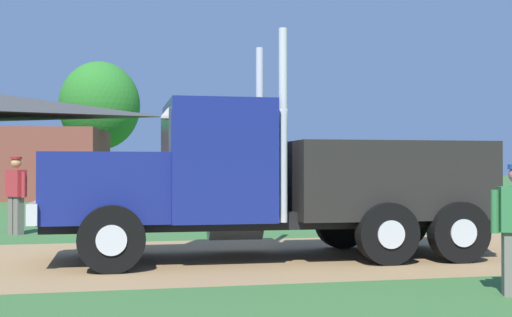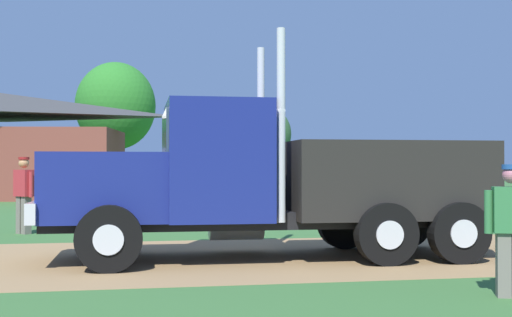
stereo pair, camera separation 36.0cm
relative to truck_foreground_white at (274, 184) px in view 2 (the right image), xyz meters
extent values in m
plane|color=#396A32|center=(-1.04, 0.25, -1.29)|extent=(200.00, 200.00, 0.00)
cube|color=#9F7B4F|center=(-1.04, 0.25, -1.28)|extent=(120.00, 5.68, 0.01)
cube|color=black|center=(0.00, -0.01, -0.59)|extent=(7.72, 1.68, 0.28)
cube|color=navy|center=(-2.85, 0.04, -0.03)|extent=(2.03, 2.07, 1.12)
cube|color=silver|center=(-3.90, 0.06, -0.41)|extent=(0.20, 2.23, 0.32)
cube|color=navy|center=(-1.02, 0.01, 0.39)|extent=(1.70, 2.36, 1.97)
cube|color=#2D3D4C|center=(-1.87, 0.02, 0.79)|extent=(0.07, 1.94, 0.87)
cylinder|color=silver|center=(-0.09, -0.93, 0.96)|extent=(0.14, 0.14, 3.11)
cylinder|color=silver|center=(-0.06, 0.91, 0.96)|extent=(0.14, 0.14, 3.11)
cylinder|color=silver|center=(-0.51, 1.02, -0.81)|extent=(1.01, 0.54, 0.52)
cube|color=black|center=(1.93, -0.04, 0.07)|extent=(3.48, 2.39, 1.32)
cylinder|color=black|center=(-2.77, -1.13, -0.78)|extent=(1.01, 0.32, 1.01)
cylinder|color=silver|center=(-2.77, -1.29, -0.78)|extent=(0.45, 0.05, 0.45)
cylinder|color=black|center=(-2.73, 1.20, -0.78)|extent=(1.01, 0.32, 1.01)
cylinder|color=silver|center=(-2.73, 1.36, -0.78)|extent=(0.45, 0.05, 0.45)
cylinder|color=black|center=(2.83, -1.22, -0.78)|extent=(1.01, 0.32, 1.01)
cylinder|color=silver|center=(2.83, -1.38, -0.78)|extent=(0.45, 0.05, 0.45)
cylinder|color=black|center=(2.87, 1.11, -0.78)|extent=(1.01, 0.32, 1.01)
cylinder|color=silver|center=(2.87, 1.27, -0.78)|extent=(0.45, 0.05, 0.45)
cylinder|color=black|center=(1.58, -1.20, -0.78)|extent=(1.01, 0.32, 1.01)
cylinder|color=silver|center=(1.58, -1.36, -0.78)|extent=(0.45, 0.05, 0.45)
cylinder|color=black|center=(1.62, 1.13, -0.78)|extent=(1.01, 0.32, 1.01)
cylinder|color=silver|center=(1.62, 1.29, -0.78)|extent=(0.45, 0.05, 0.45)
cube|color=#33723F|center=(2.07, -4.03, -0.23)|extent=(0.50, 0.40, 0.55)
sphere|color=#C16C7D|center=(2.07, -4.03, 0.20)|extent=(0.21, 0.21, 0.21)
cylinder|color=#1E478C|center=(2.07, -4.03, 0.29)|extent=(0.22, 0.22, 0.06)
cube|color=slate|center=(1.98, -4.00, -0.89)|extent=(0.21, 0.23, 0.78)
cylinder|color=#33723F|center=(1.82, -3.94, -0.25)|extent=(0.10, 0.10, 0.53)
cube|color=#B22D33|center=(-4.90, 5.30, -0.09)|extent=(0.50, 0.52, 0.63)
sphere|color=tan|center=(-4.90, 5.30, 0.39)|extent=(0.24, 0.24, 0.24)
cylinder|color=maroon|center=(-4.90, 5.30, 0.50)|extent=(0.25, 0.25, 0.06)
cube|color=slate|center=(-4.97, 5.38, -0.84)|extent=(0.24, 0.24, 0.88)
cube|color=slate|center=(-4.83, 5.22, -0.84)|extent=(0.24, 0.24, 0.88)
cylinder|color=#B22D33|center=(-5.09, 5.51, -0.12)|extent=(0.10, 0.10, 0.60)
cylinder|color=#B22D33|center=(-4.71, 5.09, -0.12)|extent=(0.10, 0.10, 0.60)
cylinder|color=#513823|center=(-3.23, 33.32, 0.44)|extent=(0.44, 0.44, 3.45)
ellipsoid|color=#2C7B27|center=(-3.23, 33.32, 4.21)|extent=(5.10, 5.10, 5.61)
cylinder|color=#513823|center=(7.37, 36.87, -0.03)|extent=(0.44, 0.44, 2.51)
ellipsoid|color=#335A31|center=(7.37, 36.87, 2.66)|extent=(3.59, 3.59, 3.95)
camera|label=1|loc=(-2.86, -11.56, 0.29)|focal=48.27mm
camera|label=2|loc=(-2.51, -11.64, 0.29)|focal=48.27mm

